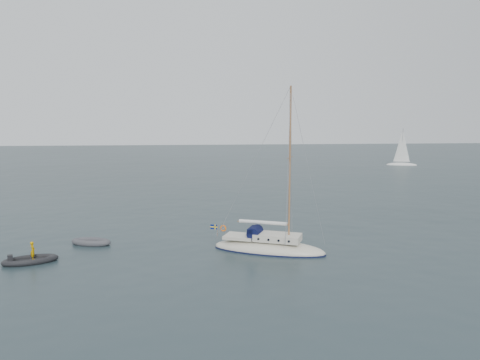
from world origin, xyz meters
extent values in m
plane|color=black|center=(0.00, 0.00, 0.00)|extent=(300.00, 300.00, 0.00)
ellipsoid|color=beige|center=(2.15, -0.42, 0.13)|extent=(7.83, 2.44, 1.31)
cube|color=beige|center=(2.76, -0.42, 1.03)|extent=(3.13, 1.65, 0.48)
cube|color=beige|center=(0.06, -0.42, 0.89)|extent=(2.09, 1.65, 0.22)
cylinder|color=black|center=(1.15, -0.42, 1.27)|extent=(0.84, 1.44, 0.84)
cube|color=black|center=(0.98, -0.42, 1.44)|extent=(0.39, 1.44, 0.35)
cylinder|color=#966744|center=(3.55, -0.42, 6.01)|extent=(0.13, 0.13, 10.44)
cylinder|color=#966744|center=(3.55, -0.42, 6.53)|extent=(0.04, 1.91, 0.04)
cylinder|color=#966744|center=(1.72, -0.42, 1.96)|extent=(3.66, 0.09, 0.09)
cylinder|color=silver|center=(1.72, -0.42, 2.00)|extent=(3.40, 0.24, 0.24)
cylinder|color=gray|center=(-1.33, -0.42, 1.26)|extent=(0.03, 1.91, 0.03)
torus|color=#FD6609|center=(-1.37, 0.10, 1.26)|extent=(0.47, 0.09, 0.47)
cylinder|color=#966744|center=(-1.63, -0.42, 1.18)|extent=(0.03, 0.03, 0.78)
cube|color=#011266|center=(-1.89, -0.42, 1.44)|extent=(0.52, 0.02, 0.33)
cube|color=yellow|center=(-1.89, -0.42, 1.44)|extent=(0.54, 0.03, 0.08)
cube|color=yellow|center=(-1.80, -0.42, 1.44)|extent=(0.08, 0.03, 0.35)
cylinder|color=black|center=(1.63, 0.42, 1.03)|extent=(0.16, 0.05, 0.16)
cylinder|color=black|center=(1.63, -1.26, 1.03)|extent=(0.16, 0.05, 0.16)
cylinder|color=black|center=(2.33, 0.42, 1.03)|extent=(0.16, 0.05, 0.16)
cylinder|color=black|center=(2.33, -1.26, 1.03)|extent=(0.16, 0.05, 0.16)
cylinder|color=black|center=(3.02, 0.42, 1.03)|extent=(0.16, 0.05, 0.16)
cylinder|color=black|center=(3.02, -1.26, 1.03)|extent=(0.16, 0.05, 0.16)
cylinder|color=black|center=(3.72, 0.42, 1.03)|extent=(0.16, 0.05, 0.16)
cylinder|color=black|center=(3.72, -1.26, 1.03)|extent=(0.16, 0.05, 0.16)
cube|color=#424347|center=(-10.39, 2.92, 0.13)|extent=(1.84, 0.76, 0.11)
cube|color=black|center=(-13.36, -1.20, 0.12)|extent=(2.09, 0.87, 0.10)
cube|color=black|center=(-14.49, -1.20, 0.39)|extent=(0.31, 0.31, 0.52)
imported|color=#C48D03|center=(-13.19, -1.20, 0.76)|extent=(0.31, 0.45, 1.20)
ellipsoid|color=silver|center=(40.85, 59.33, 0.05)|extent=(6.03, 2.01, 1.00)
cylinder|color=gray|center=(40.85, 59.33, 4.02)|extent=(0.10, 0.10, 7.03)
cone|color=silver|center=(40.80, 59.33, 4.02)|extent=(3.21, 3.21, 6.53)
camera|label=1|loc=(-3.63, -31.36, 8.90)|focal=35.00mm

